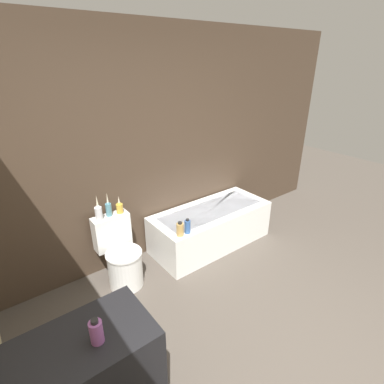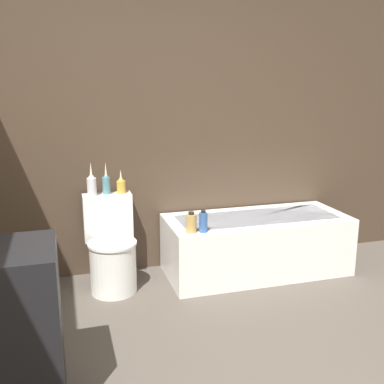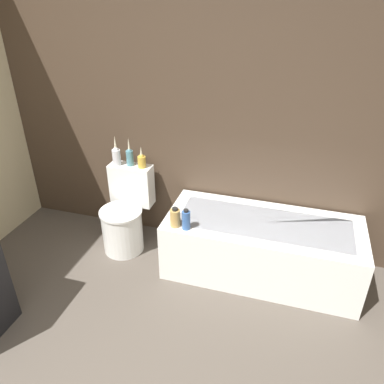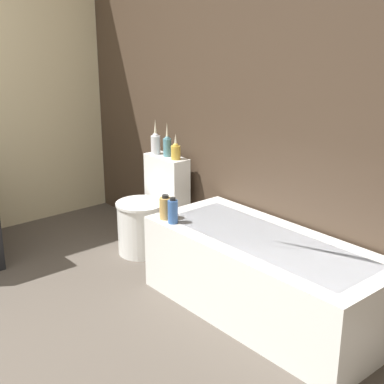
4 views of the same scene
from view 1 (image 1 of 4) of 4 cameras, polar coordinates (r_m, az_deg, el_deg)
name	(u,v)px [view 1 (image 1 of 4)]	position (r m, az deg, el deg)	size (l,w,h in m)	color
wall_back_tiled	(137,152)	(3.35, -10.41, 7.59)	(6.40, 0.06, 2.60)	#423326
bathtub	(211,226)	(3.89, 3.56, -6.55)	(1.54, 0.66, 0.49)	white
toilet	(121,257)	(3.33, -13.33, -11.97)	(0.39, 0.52, 0.73)	white
soap_bottle_glass	(96,332)	(1.82, -17.76, -24.00)	(0.07, 0.07, 0.16)	#8C4C8C
vase_gold	(98,212)	(3.16, -17.39, -3.65)	(0.07, 0.07, 0.27)	silver
vase_silver	(108,208)	(3.22, -15.62, -2.99)	(0.06, 0.06, 0.26)	teal
vase_bronze	(120,207)	(3.26, -13.64, -2.82)	(0.07, 0.07, 0.20)	gold
shampoo_bottle_tall	(180,229)	(3.21, -2.29, -7.10)	(0.08, 0.08, 0.16)	tan
shampoo_bottle_short	(188,227)	(3.25, -0.86, -6.61)	(0.06, 0.06, 0.17)	#335999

